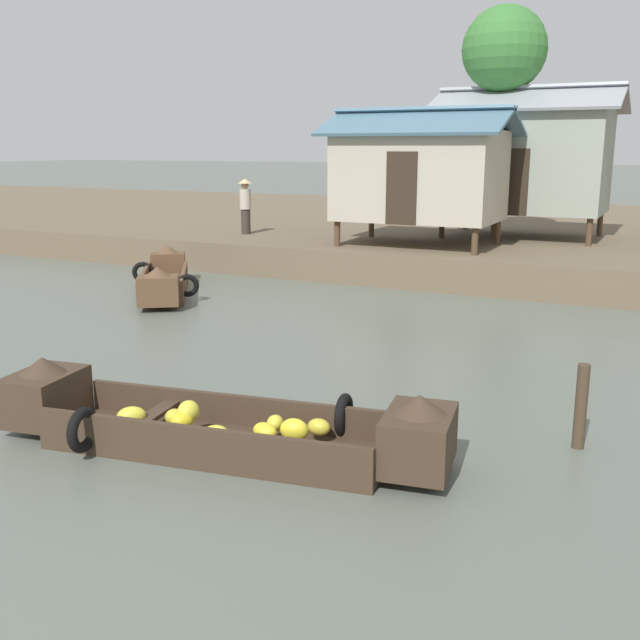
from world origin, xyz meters
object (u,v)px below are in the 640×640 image
(cargo_boat_upstream, at_px, (164,280))
(vendor_person, at_px, (245,203))
(banana_boat, at_px, (217,424))
(stilt_house_left, at_px, (420,173))
(stilt_house_mid_left, at_px, (526,158))
(palm_tree_near, at_px, (504,51))
(mooring_post, at_px, (581,406))

(cargo_boat_upstream, distance_m, vendor_person, 5.66)
(banana_boat, relative_size, stilt_house_left, 1.13)
(stilt_house_mid_left, xyz_separation_m, palm_tree_near, (-0.78, -0.04, 2.95))
(stilt_house_mid_left, height_order, vendor_person, stilt_house_mid_left)
(stilt_house_mid_left, bearing_deg, mooring_post, -75.71)
(banana_boat, distance_m, stilt_house_mid_left, 15.75)
(vendor_person, xyz_separation_m, mooring_post, (11.14, -10.61, -1.25))
(banana_boat, xyz_separation_m, mooring_post, (3.71, 1.93, 0.18))
(cargo_boat_upstream, bearing_deg, banana_boat, -48.35)
(vendor_person, height_order, mooring_post, vendor_person)
(stilt_house_mid_left, relative_size, palm_tree_near, 0.80)
(banana_boat, height_order, cargo_boat_upstream, cargo_boat_upstream)
(palm_tree_near, height_order, mooring_post, palm_tree_near)
(vendor_person, bearing_deg, stilt_house_left, -2.10)
(cargo_boat_upstream, xyz_separation_m, mooring_post, (10.08, -5.23, 0.15))
(stilt_house_left, bearing_deg, cargo_boat_upstream, -131.07)
(stilt_house_mid_left, xyz_separation_m, mooring_post, (3.46, -13.57, -2.60))
(stilt_house_mid_left, distance_m, palm_tree_near, 3.05)
(stilt_house_left, distance_m, palm_tree_near, 4.75)
(cargo_boat_upstream, bearing_deg, mooring_post, -27.43)
(palm_tree_near, bearing_deg, vendor_person, -157.04)
(vendor_person, bearing_deg, banana_boat, -59.35)
(vendor_person, bearing_deg, mooring_post, -43.60)
(cargo_boat_upstream, height_order, palm_tree_near, palm_tree_near)
(stilt_house_left, bearing_deg, mooring_post, -61.87)
(stilt_house_mid_left, distance_m, mooring_post, 14.24)
(vendor_person, distance_m, mooring_post, 15.44)
(banana_boat, height_order, vendor_person, vendor_person)
(cargo_boat_upstream, xyz_separation_m, vendor_person, (-1.07, 5.38, 1.40))
(banana_boat, distance_m, vendor_person, 14.65)
(banana_boat, bearing_deg, palm_tree_near, 91.96)
(vendor_person, bearing_deg, stilt_house_mid_left, 21.07)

